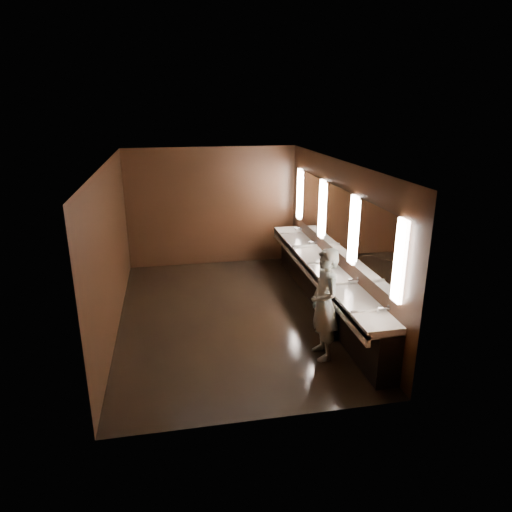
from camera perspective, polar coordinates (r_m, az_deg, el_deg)
The scene contains 10 objects.
floor at distance 8.55m, azimuth -3.24°, elevation -7.39°, with size 6.00×6.00×0.00m, color black.
ceiling at distance 7.75m, azimuth -3.62°, elevation 11.57°, with size 4.00×6.00×0.02m, color #2D2D2B.
wall_back at distance 10.93m, azimuth -5.51°, elevation 6.12°, with size 4.00×0.02×2.80m, color black.
wall_front at distance 5.28m, azimuth 0.92°, elevation -7.74°, with size 4.00×0.02×2.80m, color black.
wall_left at distance 8.05m, azimuth -17.68°, elevation 0.76°, with size 0.02×6.00×2.80m, color black.
wall_right at distance 8.52m, azimuth 10.04°, elevation 2.33°, with size 0.02×6.00×2.80m, color black.
sink_counter at distance 8.74m, azimuth 8.44°, elevation -3.43°, with size 0.55×5.40×1.01m.
mirror_band at distance 8.42m, azimuth 10.05°, elevation 4.61°, with size 0.06×5.03×1.15m.
person at distance 6.96m, azimuth 8.55°, elevation -5.98°, with size 0.64×0.42×1.75m, color #7FB5BD.
trash_bin at distance 7.81m, azimuth 9.52°, elevation -8.22°, with size 0.33×0.33×0.51m, color black.
Camera 1 is at (-0.97, -7.63, 3.74)m, focal length 32.00 mm.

